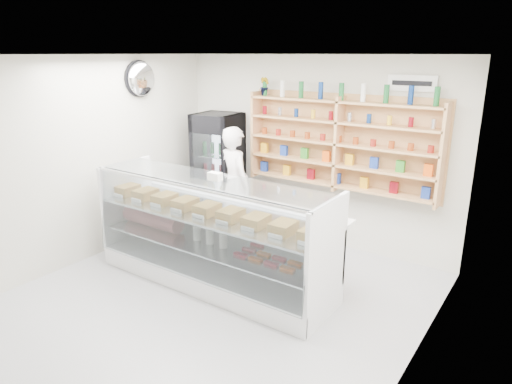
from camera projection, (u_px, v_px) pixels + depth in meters
The scene contains 8 objects.
room at pixel (202, 191), 4.89m from camera, with size 5.00×5.00×5.00m.
display_counter at pixel (214, 254), 5.77m from camera, with size 3.17×0.95×1.38m.
shop_worker at pixel (235, 184), 7.00m from camera, with size 0.65×0.42×1.77m, color white.
drinks_cooler at pixel (218, 171), 7.53m from camera, with size 0.75×0.73×1.89m.
wall_shelving at pixel (339, 144), 6.40m from camera, with size 2.84×0.28×1.33m.
potted_plant at pixel (265, 86), 6.86m from camera, with size 0.15×0.12×0.28m, color #1E6626.
security_mirror at pixel (142, 79), 6.70m from camera, with size 0.15×0.50×0.50m, color silver.
wall_sign at pixel (412, 83), 5.76m from camera, with size 0.62×0.03×0.20m, color white.
Camera 1 is at (3.14, -3.52, 2.82)m, focal length 32.00 mm.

